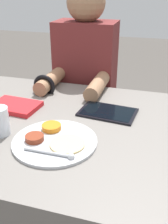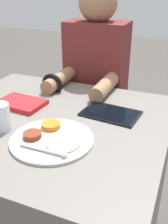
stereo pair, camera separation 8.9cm
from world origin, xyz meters
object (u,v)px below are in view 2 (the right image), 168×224
Objects in this scene: thali_tray at (51,139)px; person_diner at (95,103)px; drinking_glass at (1,117)px; red_notebook at (21,103)px; tablet_device at (111,113)px.

person_diner reaches higher than thali_tray.
drinking_glass is (-0.11, -0.69, 0.22)m from person_diner.
red_notebook is at bearing 142.42° from thali_tray.
thali_tray is at bearing -37.58° from red_notebook.
drinking_glass is (-0.20, -0.00, 0.04)m from thali_tray.
tablet_device is at bearing 39.11° from drinking_glass.
thali_tray is 0.71m from person_diner.
thali_tray is 0.22× the size of person_diner.
thali_tray is at bearing -115.71° from tablet_device.
red_notebook is 2.08× the size of drinking_glass.
tablet_device is at bearing 9.47° from red_notebook.
red_notebook is at bearing 106.56° from drinking_glass.
red_notebook is (-0.26, 0.20, 0.00)m from thali_tray.
drinking_glass reaches higher than tablet_device.
thali_tray reaches higher than red_notebook.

